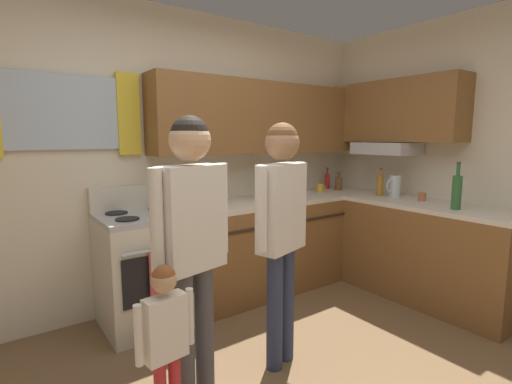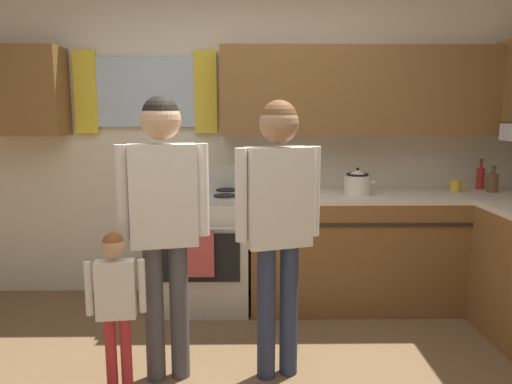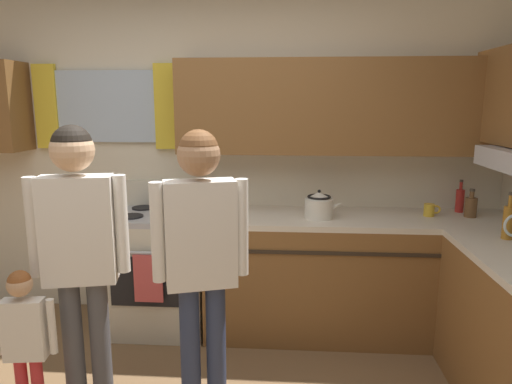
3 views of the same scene
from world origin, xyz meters
name	(u,v)px [view 2 (image 2 of 3)]	position (x,y,z in m)	size (l,w,h in m)	color
back_wall_unit	(252,121)	(0.09, 1.82, 1.45)	(4.60, 0.42, 2.60)	beige
kitchen_counter_run	(454,266)	(1.51, 1.11, 0.45)	(2.22, 2.13, 0.90)	brown
stove_oven	(205,247)	(-0.28, 1.54, 0.47)	(0.69, 0.67, 1.10)	beige
bottle_squat_brown	(493,182)	(1.98, 1.58, 0.98)	(0.08, 0.08, 0.21)	brown
bottle_sauce_red	(480,178)	(1.96, 1.73, 0.99)	(0.06, 0.06, 0.25)	red
mug_mustard_yellow	(456,186)	(1.70, 1.59, 0.95)	(0.12, 0.08, 0.09)	gold
stovetop_kettle	(357,182)	(0.89, 1.47, 1.00)	(0.27, 0.20, 0.21)	silver
adult_holding_child	(164,206)	(-0.40, 0.46, 1.01)	(0.49, 0.23, 1.61)	#4C4C51
adult_in_plaid	(278,208)	(0.23, 0.48, 1.00)	(0.48, 0.25, 1.58)	#2D3856
small_child	(116,295)	(-0.63, 0.29, 0.57)	(0.31, 0.12, 0.91)	red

